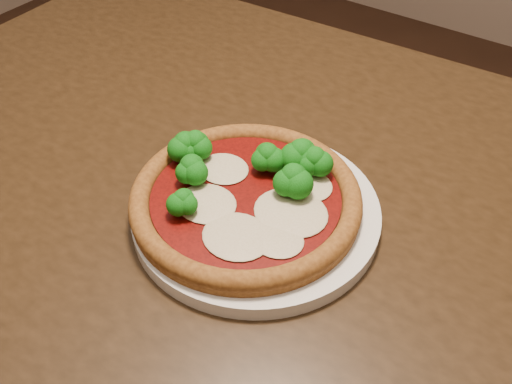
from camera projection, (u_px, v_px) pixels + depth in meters
The scene contains 3 objects.
dining_table at pixel (273, 236), 0.77m from camera, with size 1.28×0.86×0.75m.
plate at pixel (256, 212), 0.65m from camera, with size 0.28×0.28×0.02m, color silver.
pizza at pixel (249, 191), 0.64m from camera, with size 0.26×0.26×0.06m.
Camera 1 is at (0.44, -0.46, 1.22)m, focal length 40.00 mm.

